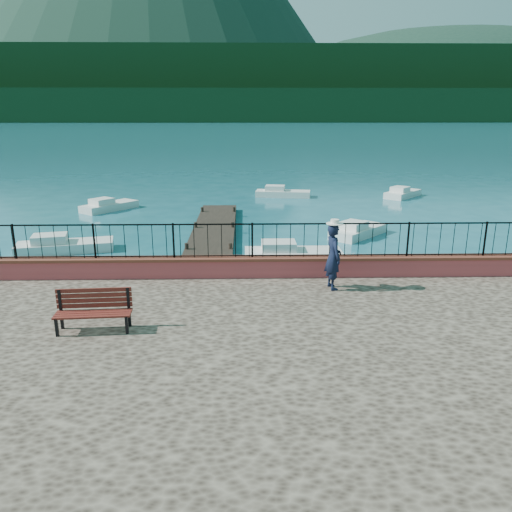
{
  "coord_description": "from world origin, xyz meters",
  "views": [
    {
      "loc": [
        -0.52,
        -9.83,
        5.73
      ],
      "look_at": [
        -0.24,
        2.0,
        2.3
      ],
      "focal_mm": 35.0,
      "sensor_mm": 36.0,
      "label": 1
    }
  ],
  "objects_px": {
    "boat_1": "(293,251)",
    "boat_3": "(109,203)",
    "person": "(333,257)",
    "boat_5": "(403,191)",
    "boat_4": "(283,191)",
    "park_bench": "(94,319)",
    "boat_0": "(65,242)",
    "boat_2": "(359,228)"
  },
  "relations": [
    {
      "from": "boat_3",
      "to": "boat_4",
      "type": "xyz_separation_m",
      "value": [
        10.88,
        4.68,
        0.0
      ]
    },
    {
      "from": "boat_2",
      "to": "park_bench",
      "type": "bearing_deg",
      "value": -170.21
    },
    {
      "from": "boat_3",
      "to": "boat_5",
      "type": "height_order",
      "value": "same"
    },
    {
      "from": "boat_0",
      "to": "boat_5",
      "type": "height_order",
      "value": "same"
    },
    {
      "from": "boat_1",
      "to": "boat_5",
      "type": "distance_m",
      "value": 17.71
    },
    {
      "from": "boat_1",
      "to": "person",
      "type": "bearing_deg",
      "value": -86.94
    },
    {
      "from": "person",
      "to": "boat_0",
      "type": "distance_m",
      "value": 12.97
    },
    {
      "from": "boat_1",
      "to": "boat_4",
      "type": "height_order",
      "value": "same"
    },
    {
      "from": "boat_3",
      "to": "boat_4",
      "type": "relative_size",
      "value": 0.92
    },
    {
      "from": "boat_4",
      "to": "boat_5",
      "type": "xyz_separation_m",
      "value": [
        8.34,
        -0.35,
        0.0
      ]
    },
    {
      "from": "person",
      "to": "boat_0",
      "type": "height_order",
      "value": "person"
    },
    {
      "from": "boat_0",
      "to": "boat_3",
      "type": "relative_size",
      "value": 1.13
    },
    {
      "from": "boat_1",
      "to": "boat_2",
      "type": "xyz_separation_m",
      "value": [
        3.52,
        3.99,
        0.0
      ]
    },
    {
      "from": "boat_2",
      "to": "boat_5",
      "type": "bearing_deg",
      "value": 16.61
    },
    {
      "from": "boat_1",
      "to": "boat_3",
      "type": "distance_m",
      "value": 14.82
    },
    {
      "from": "boat_5",
      "to": "park_bench",
      "type": "bearing_deg",
      "value": -168.22
    },
    {
      "from": "boat_3",
      "to": "person",
      "type": "bearing_deg",
      "value": -111.16
    },
    {
      "from": "person",
      "to": "boat_5",
      "type": "relative_size",
      "value": 0.54
    },
    {
      "from": "boat_2",
      "to": "boat_3",
      "type": "bearing_deg",
      "value": 106.43
    },
    {
      "from": "boat_0",
      "to": "boat_5",
      "type": "distance_m",
      "value": 23.15
    },
    {
      "from": "boat_5",
      "to": "boat_4",
      "type": "bearing_deg",
      "value": 129.76
    },
    {
      "from": "person",
      "to": "boat_3",
      "type": "relative_size",
      "value": 0.51
    },
    {
      "from": "boat_1",
      "to": "boat_4",
      "type": "xyz_separation_m",
      "value": [
        0.78,
        15.54,
        0.0
      ]
    },
    {
      "from": "boat_0",
      "to": "boat_5",
      "type": "relative_size",
      "value": 1.2
    },
    {
      "from": "boat_0",
      "to": "boat_3",
      "type": "height_order",
      "value": "same"
    },
    {
      "from": "boat_1",
      "to": "boat_5",
      "type": "bearing_deg",
      "value": 58.71
    },
    {
      "from": "park_bench",
      "to": "boat_1",
      "type": "bearing_deg",
      "value": 56.8
    },
    {
      "from": "boat_1",
      "to": "boat_3",
      "type": "bearing_deg",
      "value": 132.63
    },
    {
      "from": "boat_1",
      "to": "boat_2",
      "type": "bearing_deg",
      "value": 48.28
    },
    {
      "from": "person",
      "to": "boat_3",
      "type": "height_order",
      "value": "person"
    },
    {
      "from": "boat_3",
      "to": "boat_4",
      "type": "bearing_deg",
      "value": -28.8
    },
    {
      "from": "park_bench",
      "to": "boat_3",
      "type": "xyz_separation_m",
      "value": [
        -4.92,
        20.04,
        -1.07
      ]
    },
    {
      "from": "boat_3",
      "to": "boat_0",
      "type": "bearing_deg",
      "value": -138.8
    },
    {
      "from": "boat_1",
      "to": "boat_3",
      "type": "xyz_separation_m",
      "value": [
        -10.09,
        10.85,
        0.0
      ]
    },
    {
      "from": "park_bench",
      "to": "boat_5",
      "type": "height_order",
      "value": "park_bench"
    },
    {
      "from": "boat_0",
      "to": "boat_4",
      "type": "relative_size",
      "value": 1.04
    },
    {
      "from": "park_bench",
      "to": "boat_2",
      "type": "bearing_deg",
      "value": 52.76
    },
    {
      "from": "boat_2",
      "to": "boat_5",
      "type": "relative_size",
      "value": 1.0
    },
    {
      "from": "person",
      "to": "boat_2",
      "type": "bearing_deg",
      "value": -27.32
    },
    {
      "from": "boat_5",
      "to": "boat_2",
      "type": "bearing_deg",
      "value": -164.42
    },
    {
      "from": "person",
      "to": "boat_4",
      "type": "xyz_separation_m",
      "value": [
        0.4,
        22.18,
        -1.68
      ]
    },
    {
      "from": "boat_2",
      "to": "boat_4",
      "type": "height_order",
      "value": "same"
    }
  ]
}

